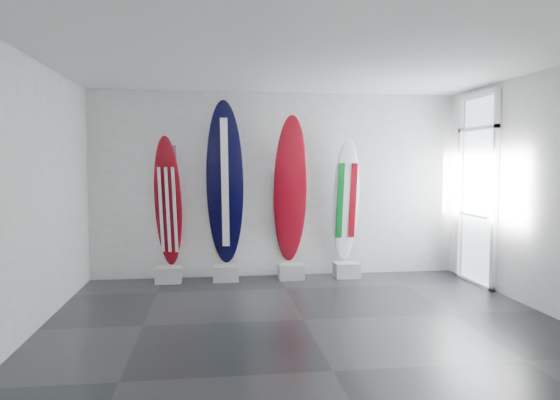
{
  "coord_description": "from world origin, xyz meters",
  "views": [
    {
      "loc": [
        -1.04,
        -5.97,
        1.85
      ],
      "look_at": [
        -0.1,
        1.4,
        1.33
      ],
      "focal_mm": 33.43,
      "sensor_mm": 36.0,
      "label": 1
    }
  ],
  "objects": [
    {
      "name": "balcony",
      "position": [
        4.3,
        1.55,
        0.5
      ],
      "size": [
        2.8,
        2.2,
        1.2
      ],
      "primitive_type": null,
      "color": "slate",
      "rests_on": "ground"
    },
    {
      "name": "surfboard_navy",
      "position": [
        -0.86,
        2.28,
        1.53
      ],
      "size": [
        0.63,
        0.46,
        2.59
      ],
      "primitive_type": "ellipsoid",
      "rotation": [
        0.12,
        0.0,
        -0.13
      ],
      "color": "black",
      "rests_on": "display_block_navy"
    },
    {
      "name": "floor",
      "position": [
        0.0,
        0.0,
        0.0
      ],
      "size": [
        6.0,
        6.0,
        0.0
      ],
      "primitive_type": "plane",
      "color": "black",
      "rests_on": "ground"
    },
    {
      "name": "ceiling",
      "position": [
        0.0,
        0.0,
        3.0
      ],
      "size": [
        6.0,
        6.0,
        0.0
      ],
      "primitive_type": "plane",
      "rotation": [
        3.14,
        0.0,
        0.0
      ],
      "color": "white",
      "rests_on": "wall_back"
    },
    {
      "name": "glass_door",
      "position": [
        2.97,
        1.55,
        1.43
      ],
      "size": [
        0.12,
        1.16,
        2.85
      ],
      "primitive_type": null,
      "color": "white",
      "rests_on": "floor"
    },
    {
      "name": "wall_left",
      "position": [
        -3.0,
        0.0,
        1.5
      ],
      "size": [
        0.0,
        5.0,
        5.0
      ],
      "primitive_type": "plane",
      "rotation": [
        1.57,
        0.0,
        1.57
      ],
      "color": "silver",
      "rests_on": "ground"
    },
    {
      "name": "wall_right",
      "position": [
        3.0,
        0.0,
        1.5
      ],
      "size": [
        0.0,
        5.0,
        5.0
      ],
      "primitive_type": "plane",
      "rotation": [
        1.57,
        0.0,
        -1.57
      ],
      "color": "silver",
      "rests_on": "ground"
    },
    {
      "name": "wall_outlet",
      "position": [
        -2.45,
        2.48,
        0.35
      ],
      "size": [
        0.09,
        0.02,
        0.13
      ],
      "primitive_type": "cube",
      "color": "silver",
      "rests_on": "wall_back"
    },
    {
      "name": "surfboard_usa",
      "position": [
        -1.75,
        2.28,
        1.26
      ],
      "size": [
        0.53,
        0.41,
        2.04
      ],
      "primitive_type": "ellipsoid",
      "rotation": [
        0.09,
        0.0,
        -0.35
      ],
      "color": "maroon",
      "rests_on": "display_block_usa"
    },
    {
      "name": "surfboard_italy",
      "position": [
        1.1,
        2.28,
        1.24
      ],
      "size": [
        0.48,
        0.35,
        2.01
      ],
      "primitive_type": "ellipsoid",
      "rotation": [
        0.12,
        0.0,
        0.09
      ],
      "color": "white",
      "rests_on": "display_block_italy"
    },
    {
      "name": "display_block_italy",
      "position": [
        1.1,
        2.18,
        0.12
      ],
      "size": [
        0.4,
        0.3,
        0.24
      ],
      "primitive_type": "cube",
      "color": "silver",
      "rests_on": "floor"
    },
    {
      "name": "display_block_usa",
      "position": [
        -1.75,
        2.18,
        0.12
      ],
      "size": [
        0.4,
        0.3,
        0.24
      ],
      "primitive_type": "cube",
      "color": "silver",
      "rests_on": "floor"
    },
    {
      "name": "wall_back",
      "position": [
        0.0,
        2.5,
        1.5
      ],
      "size": [
        6.0,
        0.0,
        6.0
      ],
      "primitive_type": "plane",
      "rotation": [
        1.57,
        0.0,
        0.0
      ],
      "color": "silver",
      "rests_on": "ground"
    },
    {
      "name": "surfboard_swiss",
      "position": [
        0.18,
        2.28,
        1.42
      ],
      "size": [
        0.55,
        0.48,
        2.38
      ],
      "primitive_type": "ellipsoid",
      "rotation": [
        0.17,
        0.0,
        -0.01
      ],
      "color": "maroon",
      "rests_on": "display_block_swiss"
    },
    {
      "name": "display_block_swiss",
      "position": [
        0.18,
        2.18,
        0.12
      ],
      "size": [
        0.4,
        0.3,
        0.24
      ],
      "primitive_type": "cube",
      "color": "silver",
      "rests_on": "floor"
    },
    {
      "name": "wall_front",
      "position": [
        0.0,
        -2.5,
        1.5
      ],
      "size": [
        6.0,
        0.0,
        6.0
      ],
      "primitive_type": "plane",
      "rotation": [
        -1.57,
        0.0,
        0.0
      ],
      "color": "silver",
      "rests_on": "ground"
    },
    {
      "name": "display_block_navy",
      "position": [
        -0.86,
        2.18,
        0.12
      ],
      "size": [
        0.4,
        0.3,
        0.24
      ],
      "primitive_type": "cube",
      "color": "silver",
      "rests_on": "floor"
    }
  ]
}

